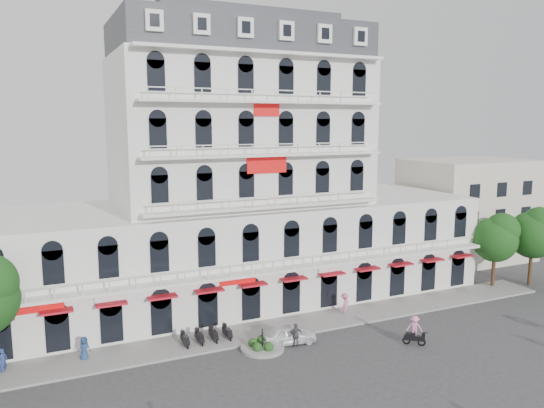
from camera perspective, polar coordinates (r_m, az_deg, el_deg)
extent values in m
plane|color=#38383A|center=(36.56, 7.46, -17.98)|extent=(120.00, 120.00, 0.00)
cube|color=gray|center=(43.71, 1.05, -13.16)|extent=(53.00, 4.00, 0.16)
cube|color=silver|center=(50.24, -3.39, -4.94)|extent=(45.00, 14.00, 9.00)
cube|color=silver|center=(48.81, -3.51, 7.70)|extent=(22.00, 12.00, 13.00)
cube|color=#2D3035|center=(49.31, -3.60, 17.04)|extent=(21.56, 11.76, 3.00)
cube|color=#2D3035|center=(49.62, -3.62, 19.21)|extent=(15.84, 8.64, 0.80)
cube|color=red|center=(43.85, 0.21, -8.34)|extent=(40.50, 1.00, 0.15)
cube|color=red|center=(43.29, -0.55, 4.26)|extent=(3.50, 0.10, 1.40)
cube|color=beige|center=(68.04, 20.21, -0.55)|extent=(14.00, 10.00, 12.00)
cylinder|color=gray|center=(40.04, -1.05, -15.23)|extent=(3.20, 3.20, 0.24)
cylinder|color=black|center=(39.72, -1.05, -14.21)|extent=(0.08, 0.08, 1.40)
sphere|color=#214316|center=(40.16, -0.10, -14.64)|extent=(0.70, 0.70, 0.70)
sphere|color=#214316|center=(40.54, -1.14, -14.41)|extent=(0.70, 0.70, 0.70)
sphere|color=#214316|center=(40.06, -2.05, -14.71)|extent=(0.70, 0.70, 0.70)
sphere|color=#214316|center=(39.36, -1.60, -15.15)|extent=(0.70, 0.70, 0.70)
sphere|color=#214316|center=(39.41, -0.37, -15.11)|extent=(0.70, 0.70, 0.70)
cylinder|color=#382314|center=(57.89, 22.70, -6.61)|extent=(0.36, 0.36, 3.43)
sphere|color=#1A3E13|center=(57.18, 22.89, -3.59)|extent=(4.37, 4.37, 4.37)
sphere|color=#1A3E13|center=(57.15, 23.51, -2.60)|extent=(3.43, 3.43, 3.43)
sphere|color=#1A3E13|center=(56.97, 22.43, -2.97)|extent=(3.12, 3.12, 3.12)
cylinder|color=#382314|center=(60.19, 26.02, -6.14)|extent=(0.36, 0.36, 3.65)
sphere|color=#1A3E13|center=(59.47, 26.23, -3.05)|extent=(4.65, 4.65, 4.65)
sphere|color=#1A3E13|center=(59.48, 26.83, -2.03)|extent=(3.65, 3.65, 3.65)
sphere|color=#1A3E13|center=(59.23, 25.81, -2.41)|extent=(3.32, 3.32, 3.32)
imported|color=white|center=(40.86, 1.82, -13.82)|extent=(4.37, 2.28, 1.42)
cube|color=black|center=(41.97, 15.04, -13.74)|extent=(1.37, 1.24, 0.35)
torus|color=black|center=(42.08, 15.80, -14.11)|extent=(0.53, 0.48, 0.60)
torus|color=black|center=(42.08, 14.26, -14.04)|extent=(0.53, 0.48, 0.60)
imported|color=pink|center=(41.68, 15.09, -12.72)|extent=(1.32, 1.27, 1.81)
imported|color=navy|center=(40.27, -19.54, -14.45)|extent=(1.02, 0.92, 1.74)
imported|color=#4D4C52|center=(40.23, 2.58, -13.90)|extent=(1.09, 0.51, 1.81)
imported|color=#CE6D96|center=(46.65, 7.82, -10.63)|extent=(1.44, 1.30, 1.94)
imported|color=navy|center=(40.25, -26.94, -14.89)|extent=(0.73, 0.79, 1.81)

